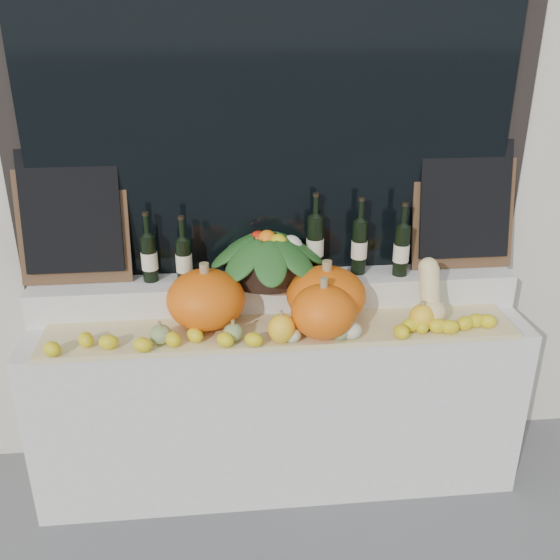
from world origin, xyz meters
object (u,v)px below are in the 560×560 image
object	(u,v)px
pumpkin_left	(206,299)
wine_bottle_tall	(315,244)
produce_bowl	(267,254)
pumpkin_right	(326,295)
butternut_squash	(430,296)

from	to	relation	value
pumpkin_left	wine_bottle_tall	bearing A→B (deg)	25.60
wine_bottle_tall	produce_bowl	bearing A→B (deg)	-167.83
pumpkin_left	produce_bowl	distance (m)	0.37
produce_bowl	pumpkin_left	bearing A→B (deg)	-145.39
pumpkin_right	produce_bowl	distance (m)	0.34
butternut_squash	wine_bottle_tall	distance (m)	0.59
pumpkin_right	produce_bowl	size ratio (longest dim) A/B	0.63
butternut_squash	pumpkin_right	bearing A→B (deg)	172.36
pumpkin_left	pumpkin_right	xyz separation A→B (m)	(0.54, 0.01, -0.01)
pumpkin_left	produce_bowl	size ratio (longest dim) A/B	0.61
pumpkin_right	butternut_squash	size ratio (longest dim) A/B	1.26
pumpkin_left	pumpkin_right	size ratio (longest dim) A/B	0.96
produce_bowl	wine_bottle_tall	distance (m)	0.24
butternut_squash	produce_bowl	world-z (taller)	produce_bowl
butternut_squash	wine_bottle_tall	xyz separation A→B (m)	(-0.48, 0.30, 0.15)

